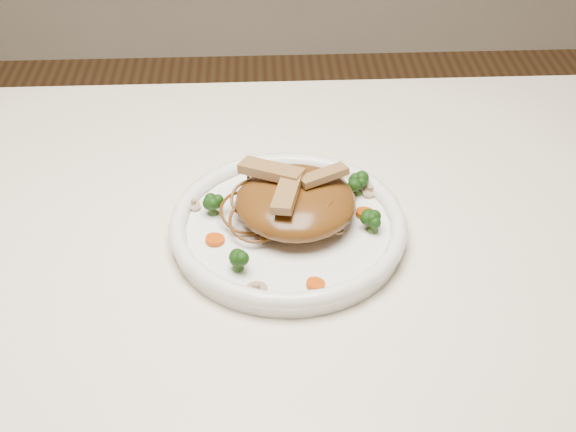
{
  "coord_description": "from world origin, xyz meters",
  "views": [
    {
      "loc": [
        0.04,
        -0.64,
        1.31
      ],
      "look_at": [
        0.07,
        0.03,
        0.78
      ],
      "focal_mm": 46.8,
      "sensor_mm": 36.0,
      "label": 1
    }
  ],
  "objects": [
    {
      "name": "broccoli_1",
      "position": [
        -0.01,
        0.05,
        0.78
      ],
      "size": [
        0.04,
        0.04,
        0.03
      ],
      "primitive_type": null,
      "rotation": [
        0.0,
        0.0,
        0.42
      ],
      "color": "#183A0C",
      "rests_on": "plate"
    },
    {
      "name": "chicken_b",
      "position": [
        0.06,
        0.06,
        0.82
      ],
      "size": [
        0.08,
        0.06,
        0.01
      ],
      "primitive_type": "cube",
      "rotation": [
        0.0,
        0.0,
        2.64
      ],
      "color": "#A17A4C",
      "rests_on": "noodle_mound"
    },
    {
      "name": "mushroom_3",
      "position": [
        0.12,
        0.12,
        0.77
      ],
      "size": [
        0.03,
        0.03,
        0.01
      ],
      "primitive_type": "cylinder",
      "rotation": [
        0.0,
        0.0,
        2.08
      ],
      "color": "tan",
      "rests_on": "plate"
    },
    {
      "name": "carrot_3",
      "position": [
        0.05,
        0.11,
        0.77
      ],
      "size": [
        0.03,
        0.03,
        0.0
      ],
      "primitive_type": "cylinder",
      "rotation": [
        0.0,
        0.0,
        -0.2
      ],
      "color": "#C13D07",
      "rests_on": "plate"
    },
    {
      "name": "table",
      "position": [
        0.0,
        0.0,
        0.65
      ],
      "size": [
        1.2,
        0.8,
        0.75
      ],
      "color": "white",
      "rests_on": "ground"
    },
    {
      "name": "carrot_4",
      "position": [
        0.1,
        -0.08,
        0.77
      ],
      "size": [
        0.02,
        0.02,
        0.0
      ],
      "primitive_type": "cylinder",
      "rotation": [
        0.0,
        0.0,
        0.25
      ],
      "color": "#C13D07",
      "rests_on": "plate"
    },
    {
      "name": "chicken_a",
      "position": [
        0.11,
        0.05,
        0.82
      ],
      "size": [
        0.06,
        0.04,
        0.01
      ],
      "primitive_type": "cube",
      "rotation": [
        0.0,
        0.0,
        0.46
      ],
      "color": "#A17A4C",
      "rests_on": "noodle_mound"
    },
    {
      "name": "broccoli_3",
      "position": [
        0.17,
        0.01,
        0.78
      ],
      "size": [
        0.03,
        0.03,
        0.03
      ],
      "primitive_type": null,
      "rotation": [
        0.0,
        0.0,
        0.29
      ],
      "color": "#183A0C",
      "rests_on": "plate"
    },
    {
      "name": "chicken_c",
      "position": [
        0.07,
        0.02,
        0.82
      ],
      "size": [
        0.04,
        0.07,
        0.01
      ],
      "primitive_type": "cube",
      "rotation": [
        0.0,
        0.0,
        4.46
      ],
      "color": "#A17A4C",
      "rests_on": "noodle_mound"
    },
    {
      "name": "broccoli_0",
      "position": [
        0.16,
        0.08,
        0.78
      ],
      "size": [
        0.03,
        0.03,
        0.03
      ],
      "primitive_type": null,
      "rotation": [
        0.0,
        0.0,
        0.38
      ],
      "color": "#183A0C",
      "rests_on": "plate"
    },
    {
      "name": "carrot_0",
      "position": [
        0.13,
        0.11,
        0.77
      ],
      "size": [
        0.02,
        0.02,
        0.0
      ],
      "primitive_type": "cylinder",
      "rotation": [
        0.0,
        0.0,
        -0.3
      ],
      "color": "#C13D07",
      "rests_on": "plate"
    },
    {
      "name": "mushroom_1",
      "position": [
        0.18,
        0.08,
        0.77
      ],
      "size": [
        0.04,
        0.04,
        0.01
      ],
      "primitive_type": "cylinder",
      "rotation": [
        0.0,
        0.0,
        0.91
      ],
      "color": "tan",
      "rests_on": "plate"
    },
    {
      "name": "noodle_mound",
      "position": [
        0.08,
        0.04,
        0.79
      ],
      "size": [
        0.15,
        0.15,
        0.05
      ],
      "primitive_type": "ellipsoid",
      "rotation": [
        0.0,
        0.0,
        -0.11
      ],
      "color": "#603212",
      "rests_on": "plate"
    },
    {
      "name": "carrot_1",
      "position": [
        -0.01,
        0.0,
        0.77
      ],
      "size": [
        0.03,
        0.03,
        0.0
      ],
      "primitive_type": "cylinder",
      "rotation": [
        0.0,
        0.0,
        -0.37
      ],
      "color": "#C13D07",
      "rests_on": "plate"
    },
    {
      "name": "mushroom_2",
      "position": [
        -0.04,
        0.07,
        0.77
      ],
      "size": [
        0.03,
        0.03,
        0.01
      ],
      "primitive_type": "cylinder",
      "rotation": [
        0.0,
        0.0,
        -0.98
      ],
      "color": "tan",
      "rests_on": "plate"
    },
    {
      "name": "broccoli_2",
      "position": [
        0.02,
        -0.05,
        0.78
      ],
      "size": [
        0.04,
        0.04,
        0.03
      ],
      "primitive_type": null,
      "rotation": [
        0.0,
        0.0,
        -0.37
      ],
      "color": "#183A0C",
      "rests_on": "plate"
    },
    {
      "name": "carrot_2",
      "position": [
        0.16,
        0.04,
        0.77
      ],
      "size": [
        0.03,
        0.03,
        0.0
      ],
      "primitive_type": "cylinder",
      "rotation": [
        0.0,
        0.0,
        -0.3
      ],
      "color": "#C13D07",
      "rests_on": "plate"
    },
    {
      "name": "plate",
      "position": [
        0.07,
        0.03,
        0.76
      ],
      "size": [
        0.34,
        0.34,
        0.02
      ],
      "primitive_type": "cylinder",
      "rotation": [
        0.0,
        0.0,
        -0.31
      ],
      "color": "white",
      "rests_on": "table"
    },
    {
      "name": "mushroom_0",
      "position": [
        0.04,
        -0.08,
        0.77
      ],
      "size": [
        0.03,
        0.03,
        0.01
      ],
      "primitive_type": "cylinder",
      "rotation": [
        0.0,
        0.0,
        0.47
      ],
      "color": "tan",
      "rests_on": "plate"
    }
  ]
}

